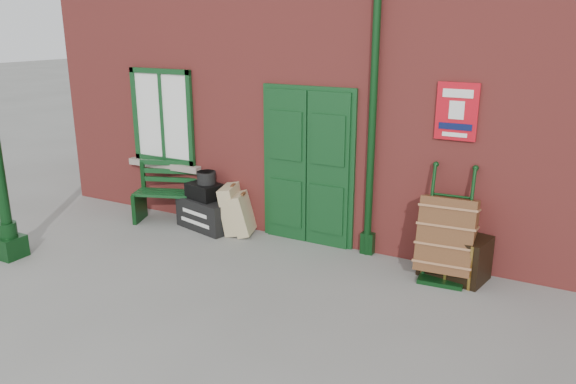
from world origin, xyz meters
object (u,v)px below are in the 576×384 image
Objects in this scene: houdini_trunk at (208,213)px; bench at (186,191)px; dark_trunk at (455,256)px; porter_trolley at (447,236)px.

bench is at bearing -176.62° from houdini_trunk.
porter_trolley is at bearing -146.48° from dark_trunk.
dark_trunk reaches higher than houdini_trunk.
porter_trolley is at bearing 13.70° from houdini_trunk.
houdini_trunk is at bearing -30.86° from bench.
bench is 1.77× the size of houdini_trunk.
bench reaches higher than houdini_trunk.
porter_trolley reaches higher than dark_trunk.
bench is 4.28m from dark_trunk.
bench is 0.56m from houdini_trunk.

